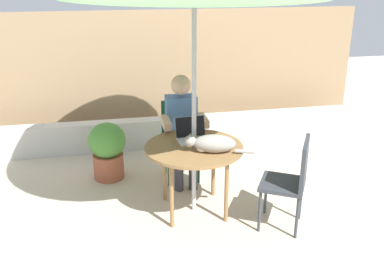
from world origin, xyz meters
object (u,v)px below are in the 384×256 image
object	(u,v)px
person_seated	(182,124)
potted_plant_near_fence	(108,149)
chair_empty	(292,177)
patio_table	(194,152)
chair_occupied	(180,133)
laptop	(191,133)
cat	(212,144)

from	to	relation	value
person_seated	potted_plant_near_fence	bearing A→B (deg)	164.22
person_seated	potted_plant_near_fence	distance (m)	0.93
chair_empty	potted_plant_near_fence	bearing A→B (deg)	140.39
chair_empty	person_seated	size ratio (longest dim) A/B	0.73
patio_table	chair_occupied	world-z (taller)	chair_occupied
laptop	cat	xyz separation A→B (m)	(0.12, -0.36, 0.02)
chair_occupied	laptop	size ratio (longest dim) A/B	2.81
patio_table	cat	size ratio (longest dim) A/B	1.52
potted_plant_near_fence	cat	bearing A→B (deg)	-47.94
chair_empty	cat	bearing A→B (deg)	156.54
chair_occupied	chair_empty	world-z (taller)	same
person_seated	cat	size ratio (longest dim) A/B	1.96
chair_empty	potted_plant_near_fence	world-z (taller)	chair_empty
chair_empty	laptop	distance (m)	1.08
person_seated	potted_plant_near_fence	xyz separation A→B (m)	(-0.84, 0.24, -0.33)
person_seated	potted_plant_near_fence	world-z (taller)	person_seated
chair_occupied	potted_plant_near_fence	bearing A→B (deg)	174.63
chair_occupied	laptop	distance (m)	0.69
laptop	cat	bearing A→B (deg)	-70.81
person_seated	cat	world-z (taller)	person_seated
cat	potted_plant_near_fence	distance (m)	1.51
patio_table	chair_empty	distance (m)	0.96
laptop	patio_table	bearing A→B (deg)	-93.49
chair_occupied	cat	distance (m)	1.04
chair_occupied	person_seated	size ratio (longest dim) A/B	0.73
chair_occupied	patio_table	bearing A→B (deg)	-90.00
laptop	person_seated	bearing A→B (deg)	91.33
chair_empty	cat	xyz separation A→B (m)	(-0.69, 0.30, 0.26)
chair_occupied	potted_plant_near_fence	world-z (taller)	chair_occupied
laptop	cat	world-z (taller)	laptop
cat	chair_occupied	bearing A→B (deg)	97.70
chair_occupied	laptop	bearing A→B (deg)	-88.99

